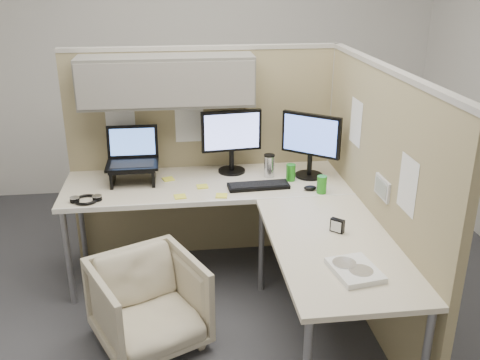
{
  "coord_description": "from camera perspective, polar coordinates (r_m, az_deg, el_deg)",
  "views": [
    {
      "loc": [
        -0.3,
        -2.97,
        2.14
      ],
      "look_at": [
        0.1,
        0.25,
        0.85
      ],
      "focal_mm": 40.0,
      "sensor_mm": 36.0,
      "label": 1
    }
  ],
  "objects": [
    {
      "name": "monitor_right",
      "position": [
        3.83,
        7.55,
        4.22
      ],
      "size": [
        0.37,
        0.3,
        0.47
      ],
      "rotation": [
        0.0,
        0.0,
        -0.67
      ],
      "color": "black",
      "rests_on": "desk"
    },
    {
      "name": "travel_mug",
      "position": [
        3.86,
        3.13,
        1.53
      ],
      "size": [
        0.08,
        0.08,
        0.17
      ],
      "color": "silver",
      "rests_on": "desk"
    },
    {
      "name": "laptop_station",
      "position": [
        3.83,
        -11.38,
        1.89
      ],
      "size": [
        0.36,
        0.31,
        0.37
      ],
      "color": "black",
      "rests_on": "desk"
    },
    {
      "name": "keyboard",
      "position": [
        3.69,
        1.98,
        -0.63
      ],
      "size": [
        0.43,
        0.16,
        0.02
      ],
      "primitive_type": "cube",
      "rotation": [
        0.0,
        0.0,
        0.05
      ],
      "color": "black",
      "rests_on": "desk"
    },
    {
      "name": "sticky_note_d",
      "position": [
        3.71,
        -4.04,
        -0.69
      ],
      "size": [
        0.08,
        0.08,
        0.01
      ],
      "primitive_type": "cube",
      "rotation": [
        0.0,
        0.0,
        0.09
      ],
      "color": "yellow",
      "rests_on": "desk"
    },
    {
      "name": "mouse",
      "position": [
        3.67,
        7.49,
        -0.84
      ],
      "size": [
        0.09,
        0.06,
        0.03
      ],
      "primitive_type": "ellipsoid",
      "rotation": [
        0.0,
        0.0,
        0.01
      ],
      "color": "black",
      "rests_on": "desk"
    },
    {
      "name": "partition_right",
      "position": [
        3.41,
        14.13,
        -1.84
      ],
      "size": [
        0.07,
        2.03,
        1.63
      ],
      "color": "tan",
      "rests_on": "ground"
    },
    {
      "name": "headphones",
      "position": [
        3.61,
        -16.1,
        -2.01
      ],
      "size": [
        0.2,
        0.17,
        0.03
      ],
      "rotation": [
        0.0,
        0.0,
        0.07
      ],
      "color": "black",
      "rests_on": "desk"
    },
    {
      "name": "office_chair",
      "position": [
        3.3,
        -9.75,
        -12.52
      ],
      "size": [
        0.77,
        0.75,
        0.61
      ],
      "primitive_type": "imported",
      "rotation": [
        0.0,
        0.0,
        0.44
      ],
      "color": "beige",
      "rests_on": "ground"
    },
    {
      "name": "monitor_left",
      "position": [
        3.89,
        -0.91,
        4.67
      ],
      "size": [
        0.44,
        0.2,
        0.47
      ],
      "rotation": [
        0.0,
        0.0,
        0.11
      ],
      "color": "black",
      "rests_on": "desk"
    },
    {
      "name": "desk",
      "position": [
        3.45,
        0.66,
        -3.25
      ],
      "size": [
        2.0,
        1.98,
        0.73
      ],
      "color": "beige",
      "rests_on": "ground"
    },
    {
      "name": "sticky_note_c",
      "position": [
        3.86,
        -7.66,
        0.1
      ],
      "size": [
        0.1,
        0.1,
        0.01
      ],
      "primitive_type": "cube",
      "rotation": [
        0.0,
        0.0,
        0.3
      ],
      "color": "yellow",
      "rests_on": "desk"
    },
    {
      "name": "ground",
      "position": [
        3.68,
        -1.1,
        -13.95
      ],
      "size": [
        4.5,
        4.5,
        0.0
      ],
      "primitive_type": "plane",
      "color": "#35353A",
      "rests_on": "ground"
    },
    {
      "name": "desk_clock",
      "position": [
        3.12,
        10.33,
        -4.81
      ],
      "size": [
        0.08,
        0.08,
        0.08
      ],
      "rotation": [
        0.0,
        0.0,
        -0.74
      ],
      "color": "black",
      "rests_on": "desk"
    },
    {
      "name": "soda_can_silver",
      "position": [
        3.81,
        5.44,
        0.81
      ],
      "size": [
        0.07,
        0.07,
        0.12
      ],
      "primitive_type": "cylinder",
      "color": "#268C1E",
      "rests_on": "desk"
    },
    {
      "name": "sticky_note_b",
      "position": [
        3.55,
        -1.98,
        -1.68
      ],
      "size": [
        0.09,
        0.09,
        0.01
      ],
      "primitive_type": "cube",
      "rotation": [
        0.0,
        0.0,
        -0.17
      ],
      "color": "yellow",
      "rests_on": "desk"
    },
    {
      "name": "sticky_note_a",
      "position": [
        3.56,
        -6.42,
        -1.76
      ],
      "size": [
        0.09,
        0.09,
        0.01
      ],
      "primitive_type": "cube",
      "rotation": [
        0.0,
        0.0,
        0.14
      ],
      "color": "yellow",
      "rests_on": "desk"
    },
    {
      "name": "paper_stack",
      "position": [
        2.75,
        12.15,
        -9.38
      ],
      "size": [
        0.25,
        0.3,
        0.03
      ],
      "rotation": [
        0.0,
        0.0,
        0.17
      ],
      "color": "white",
      "rests_on": "desk"
    },
    {
      "name": "partition_back",
      "position": [
        3.94,
        -5.64,
        6.23
      ],
      "size": [
        2.0,
        0.36,
        1.63
      ],
      "color": "tan",
      "rests_on": "ground"
    },
    {
      "name": "soda_can_green",
      "position": [
        3.62,
        8.71,
        -0.48
      ],
      "size": [
        0.07,
        0.07,
        0.12
      ],
      "primitive_type": "cylinder",
      "color": "#268C1E",
      "rests_on": "desk"
    }
  ]
}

